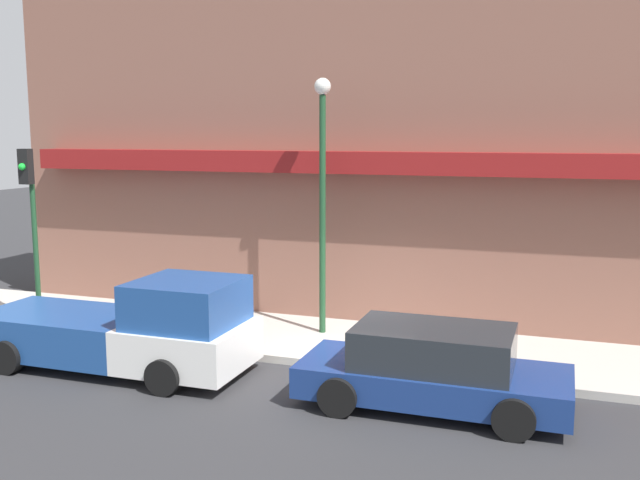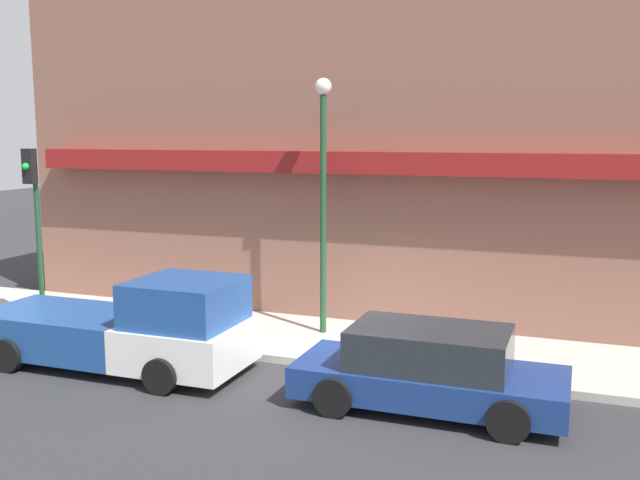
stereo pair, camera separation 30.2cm
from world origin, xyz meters
The scene contains 8 objects.
ground_plane centered at (0.00, 0.00, 0.00)m, with size 80.00×80.00×0.00m, color #2D2D30.
sidewalk centered at (0.00, 1.59, 0.08)m, with size 36.00×3.18×0.16m.
building centered at (0.02, 4.66, 4.35)m, with size 19.80×3.80×10.13m.
pickup_truck centered at (-3.92, -1.26, 0.81)m, with size 5.54×2.21×1.87m.
parked_car centered at (1.99, -1.26, 0.68)m, with size 4.48×2.00×1.39m.
fire_hydrant centered at (1.65, 0.86, 0.47)m, with size 0.22×0.22×0.62m.
street_lamp centered at (-1.08, 1.97, 3.65)m, with size 0.36×0.36×5.59m.
traffic_light centered at (-7.64, 0.46, 2.94)m, with size 0.28×0.42×4.08m.
Camera 2 is at (4.26, -12.60, 4.57)m, focal length 40.00 mm.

